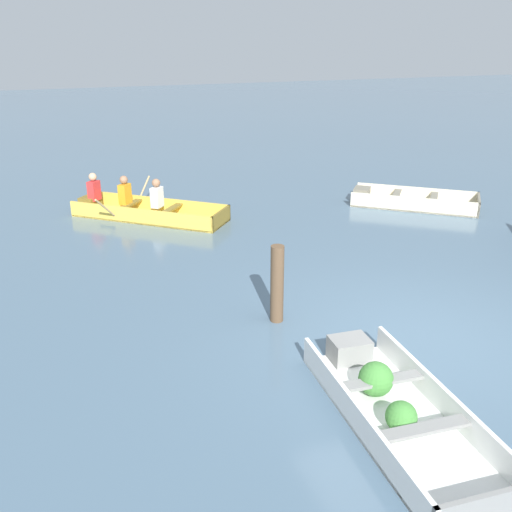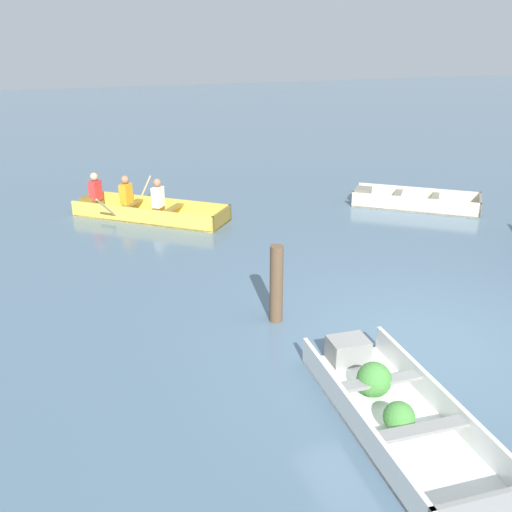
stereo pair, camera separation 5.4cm
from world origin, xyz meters
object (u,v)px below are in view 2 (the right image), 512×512
skiff_cream_near_moored (410,201)px  rowboat_yellow_with_crew (141,208)px  dinghy_white_foreground (390,404)px  mooring_post (276,284)px

skiff_cream_near_moored → rowboat_yellow_with_crew: rowboat_yellow_with_crew is taller
dinghy_white_foreground → skiff_cream_near_moored: size_ratio=1.02×
skiff_cream_near_moored → rowboat_yellow_with_crew: size_ratio=0.88×
dinghy_white_foreground → mooring_post: 2.48m
rowboat_yellow_with_crew → skiff_cream_near_moored: bearing=-12.8°
mooring_post → skiff_cream_near_moored: bearing=39.2°
rowboat_yellow_with_crew → mooring_post: size_ratio=2.86×
dinghy_white_foreground → skiff_cream_near_moored: bearing=53.9°
dinghy_white_foreground → mooring_post: size_ratio=2.56×
dinghy_white_foreground → skiff_cream_near_moored: dinghy_white_foreground is taller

